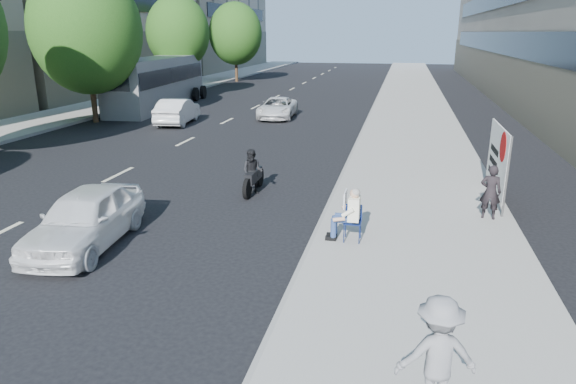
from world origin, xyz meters
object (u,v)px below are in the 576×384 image
(white_sedan_near, at_px, (85,218))
(seated_protester, at_px, (348,211))
(protest_banner, at_px, (498,159))
(motorcycle, at_px, (253,174))
(pedestrian_woman, at_px, (491,192))
(white_sedan_mid, at_px, (177,111))
(white_sedan_far, at_px, (277,108))
(bus, at_px, (158,83))
(jogger, at_px, (437,355))

(white_sedan_near, bearing_deg, seated_protester, 6.74)
(protest_banner, height_order, motorcycle, protest_banner)
(pedestrian_woman, distance_m, white_sedan_near, 10.30)
(protest_banner, relative_size, white_sedan_mid, 0.72)
(white_sedan_far, bearing_deg, white_sedan_near, -93.70)
(pedestrian_woman, relative_size, protest_banner, 0.48)
(white_sedan_mid, bearing_deg, white_sedan_far, -154.79)
(motorcycle, xyz_separation_m, bus, (-11.85, 17.66, 1.00))
(white_sedan_mid, bearing_deg, protest_banner, 136.05)
(jogger, height_order, motorcycle, jogger)
(seated_protester, relative_size, bus, 0.11)
(seated_protester, height_order, protest_banner, protest_banner)
(seated_protester, height_order, white_sedan_far, seated_protester)
(white_sedan_mid, distance_m, white_sedan_far, 5.92)
(seated_protester, distance_m, protest_banner, 5.61)
(protest_banner, relative_size, bus, 0.25)
(jogger, xyz_separation_m, bus, (-16.99, 26.80, 0.67))
(jogger, bearing_deg, bus, -71.33)
(seated_protester, relative_size, pedestrian_woman, 0.89)
(seated_protester, relative_size, white_sedan_mid, 0.31)
(protest_banner, distance_m, motorcycle, 7.35)
(pedestrian_woman, relative_size, white_sedan_far, 0.34)
(white_sedan_near, height_order, motorcycle, motorcycle)
(protest_banner, bearing_deg, bus, 138.02)
(protest_banner, height_order, white_sedan_far, protest_banner)
(motorcycle, bearing_deg, protest_banner, 3.48)
(protest_banner, distance_m, white_sedan_far, 17.61)
(seated_protester, height_order, jogger, jogger)
(bus, bearing_deg, pedestrian_woman, -49.66)
(jogger, bearing_deg, white_sedan_mid, -71.83)
(jogger, relative_size, motorcycle, 0.80)
(pedestrian_woman, xyz_separation_m, motorcycle, (-6.92, 1.27, -0.25))
(white_sedan_far, distance_m, motorcycle, 15.09)
(white_sedan_near, bearing_deg, pedestrian_woman, 15.13)
(white_sedan_mid, distance_m, bus, 7.32)
(motorcycle, height_order, bus, bus)
(pedestrian_woman, height_order, bus, bus)
(motorcycle, bearing_deg, pedestrian_woman, -10.29)
(seated_protester, height_order, white_sedan_near, seated_protester)
(pedestrian_woman, distance_m, motorcycle, 7.04)
(pedestrian_woman, xyz_separation_m, white_sedan_near, (-9.63, -3.65, -0.19))
(white_sedan_far, bearing_deg, protest_banner, -58.92)
(white_sedan_mid, relative_size, motorcycle, 2.09)
(white_sedan_near, xyz_separation_m, white_sedan_far, (-0.08, 19.76, -0.09))
(seated_protester, relative_size, white_sedan_near, 0.32)
(motorcycle, distance_m, bus, 21.29)
(jogger, distance_m, motorcycle, 10.49)
(jogger, height_order, bus, bus)
(pedestrian_woman, height_order, white_sedan_far, pedestrian_woman)
(white_sedan_mid, bearing_deg, white_sedan_near, 99.72)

